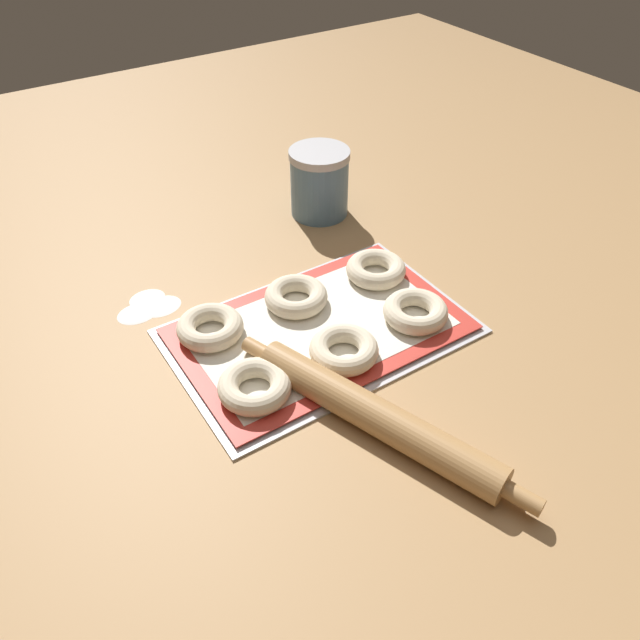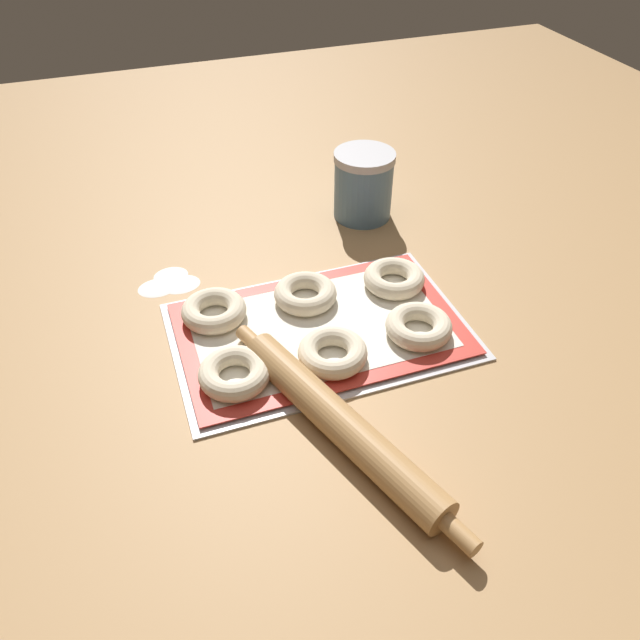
% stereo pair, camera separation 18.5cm
% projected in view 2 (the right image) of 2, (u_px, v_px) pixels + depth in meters
% --- Properties ---
extents(ground_plane, '(2.80, 2.80, 0.00)m').
position_uv_depth(ground_plane, '(316.00, 325.00, 1.06)').
color(ground_plane, '#A87F51').
extents(baking_tray, '(0.49, 0.32, 0.01)m').
position_uv_depth(baking_tray, '(320.00, 330.00, 1.05)').
color(baking_tray, silver).
rests_on(baking_tray, ground_plane).
extents(baking_mat, '(0.46, 0.29, 0.00)m').
position_uv_depth(baking_mat, '(320.00, 328.00, 1.04)').
color(baking_mat, red).
rests_on(baking_mat, baking_tray).
extents(bagel_front_left, '(0.11, 0.11, 0.03)m').
position_uv_depth(bagel_front_left, '(234.00, 373.00, 0.94)').
color(bagel_front_left, beige).
rests_on(bagel_front_left, baking_mat).
extents(bagel_front_center, '(0.11, 0.11, 0.03)m').
position_uv_depth(bagel_front_center, '(333.00, 353.00, 0.97)').
color(bagel_front_center, beige).
rests_on(bagel_front_center, baking_mat).
extents(bagel_front_right, '(0.11, 0.11, 0.03)m').
position_uv_depth(bagel_front_right, '(419.00, 326.00, 1.02)').
color(bagel_front_right, beige).
rests_on(bagel_front_right, baking_mat).
extents(bagel_back_left, '(0.11, 0.11, 0.03)m').
position_uv_depth(bagel_back_left, '(214.00, 311.00, 1.05)').
color(bagel_back_left, beige).
rests_on(bagel_back_left, baking_mat).
extents(bagel_back_center, '(0.11, 0.11, 0.03)m').
position_uv_depth(bagel_back_center, '(307.00, 293.00, 1.09)').
color(bagel_back_center, beige).
rests_on(bagel_back_center, baking_mat).
extents(bagel_back_right, '(0.11, 0.11, 0.03)m').
position_uv_depth(bagel_back_right, '(394.00, 278.00, 1.12)').
color(bagel_back_right, beige).
rests_on(bagel_back_right, baking_mat).
extents(flour_canister, '(0.13, 0.13, 0.14)m').
position_uv_depth(flour_canister, '(363.00, 185.00, 1.29)').
color(flour_canister, slate).
rests_on(flour_canister, ground_plane).
extents(rolling_pin, '(0.19, 0.47, 0.05)m').
position_uv_depth(rolling_pin, '(340.00, 422.00, 0.87)').
color(rolling_pin, '#AD7F4C').
rests_on(rolling_pin, ground_plane).
extents(flour_patch_near, '(0.06, 0.05, 0.00)m').
position_uv_depth(flour_patch_near, '(171.00, 275.00, 1.17)').
color(flour_patch_near, white).
rests_on(flour_patch_near, ground_plane).
extents(flour_patch_far, '(0.07, 0.06, 0.00)m').
position_uv_depth(flour_patch_far, '(157.00, 287.00, 1.14)').
color(flour_patch_far, white).
rests_on(flour_patch_far, ground_plane).
extents(flour_patch_side, '(0.07, 0.06, 0.00)m').
position_uv_depth(flour_patch_side, '(181.00, 284.00, 1.15)').
color(flour_patch_side, white).
rests_on(flour_patch_side, ground_plane).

